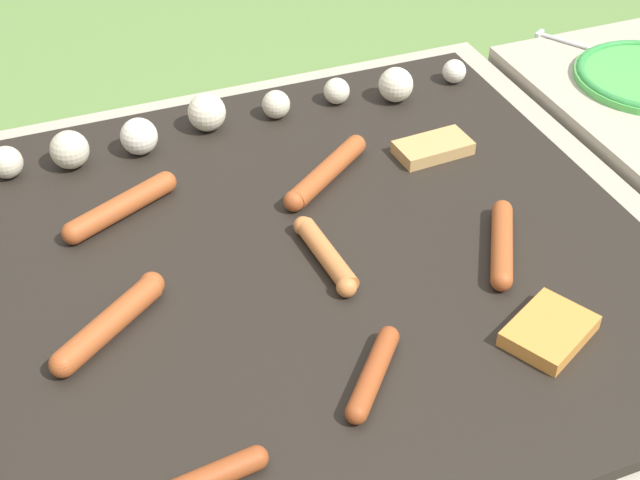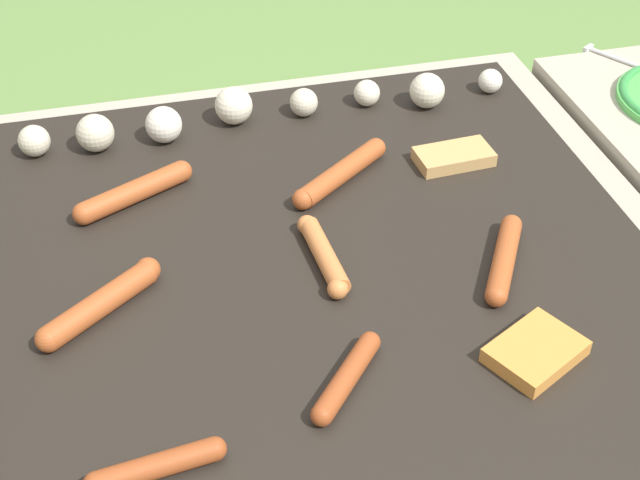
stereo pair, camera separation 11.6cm
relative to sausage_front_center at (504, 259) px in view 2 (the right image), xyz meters
The scene contains 13 objects.
ground_plane 0.50m from the sausage_front_center, 158.46° to the left, with size 14.00×14.00×0.00m, color #608442.
grill 0.33m from the sausage_front_center, 158.46° to the left, with size 0.99×0.99×0.43m.
sausage_mid_right 0.51m from the sausage_front_center, behind, with size 0.16×0.12×0.03m.
sausage_front_left 0.29m from the sausage_front_center, 149.92° to the right, with size 0.11×0.12×0.03m.
sausage_front_center is the anchor object (origin of this frame).
sausage_back_left 0.28m from the sausage_front_center, 123.00° to the left, with size 0.16×0.13×0.03m.
sausage_front_right 0.51m from the sausage_front_center, 155.50° to the right, with size 0.15×0.04×0.03m.
sausage_mid_left 0.52m from the sausage_front_center, 149.88° to the left, with size 0.17×0.10×0.03m.
sausage_back_center 0.23m from the sausage_front_center, 163.97° to the left, with size 0.04×0.16×0.03m.
bread_slice_right 0.24m from the sausage_front_center, 84.53° to the left, with size 0.12×0.07×0.02m.
bread_slice_left 0.16m from the sausage_front_center, 100.09° to the right, with size 0.13×0.12×0.02m.
mushroom_row 0.49m from the sausage_front_center, 121.64° to the left, with size 0.78×0.09×0.06m.
fork_utensil 0.63m from the sausage_front_center, 46.20° to the left, with size 0.12×0.18×0.01m.
Camera 2 is at (-0.22, -0.87, 1.19)m, focal length 50.00 mm.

